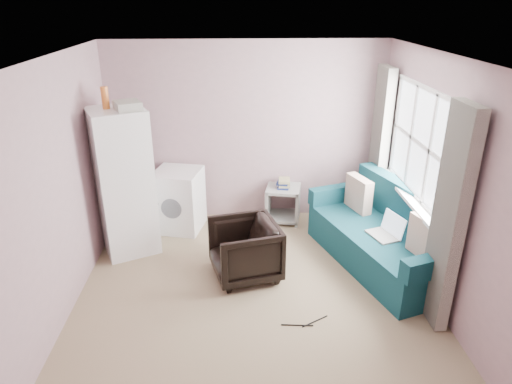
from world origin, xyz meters
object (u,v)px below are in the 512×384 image
side_table (283,201)px  sofa (387,238)px  armchair (245,247)px  fridge (124,182)px  washing_machine (179,199)px

side_table → sofa: size_ratio=0.28×
armchair → sofa: 1.72m
fridge → sofa: size_ratio=0.92×
washing_machine → sofa: sofa is taller
fridge → sofa: bearing=-33.8°
side_table → armchair: bearing=-112.7°
armchair → fridge: (-1.45, 0.70, 0.55)m
washing_machine → sofa: bearing=-9.0°
fridge → armchair: bearing=-50.6°
armchair → sofa: bearing=82.5°
armchair → side_table: size_ratio=1.16×
side_table → washing_machine: bearing=-173.6°
washing_machine → sofa: size_ratio=0.38×
washing_machine → sofa: 2.79m
fridge → side_table: (2.04, 0.71, -0.62)m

